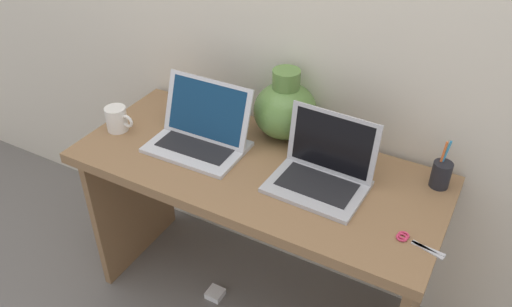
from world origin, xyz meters
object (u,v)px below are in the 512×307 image
green_vase (285,109)px  laptop_right (324,166)px  power_brick (215,294)px  pen_cup (441,174)px  coffee_mug (117,119)px  laptop_left (202,130)px  scissors (412,241)px

green_vase → laptop_right: bearing=-39.0°
power_brick → green_vase: bearing=61.2°
green_vase → power_brick: bearing=-118.8°
green_vase → pen_cup: green_vase is taller
power_brick → coffee_mug: bearing=177.6°
laptop_right → power_brick: size_ratio=4.60×
coffee_mug → power_brick: (0.42, -0.02, -0.76)m
coffee_mug → green_vase: bearing=25.7°
laptop_right → power_brick: bearing=-165.8°
laptop_left → laptop_right: same height
laptop_right → coffee_mug: size_ratio=2.66×
laptop_left → power_brick: bearing=-50.5°
coffee_mug → power_brick: size_ratio=1.73×
laptop_right → scissors: laptop_right is taller
laptop_left → pen_cup: (0.83, 0.17, -0.01)m
laptop_right → pen_cup: 0.39m
laptop_right → power_brick: laptop_right is taller
coffee_mug → power_brick: bearing=-2.4°
green_vase → coffee_mug: 0.65m
laptop_left → scissors: (0.82, -0.13, -0.06)m
coffee_mug → pen_cup: size_ratio=0.70×
pen_cup → power_brick: bearing=-160.6°
green_vase → power_brick: green_vase is taller
laptop_left → pen_cup: 0.85m
coffee_mug → pen_cup: pen_cup is taller
green_vase → scissors: (0.58, -0.34, -0.11)m
laptop_right → power_brick: (-0.40, -0.10, -0.77)m
coffee_mug → scissors: size_ratio=0.82×
laptop_left → coffee_mug: bearing=-167.5°
scissors → laptop_left: bearing=170.9°
laptop_right → green_vase: 0.31m
power_brick → pen_cup: bearing=19.4°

